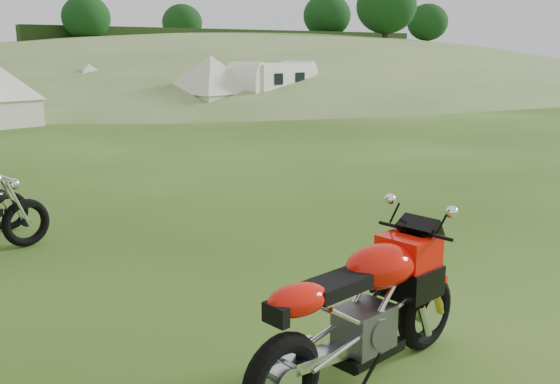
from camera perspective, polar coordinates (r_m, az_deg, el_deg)
ground at (r=7.04m, az=2.70°, el=-8.22°), size 120.00×120.00×0.00m
hillside at (r=53.24m, az=-2.94°, el=9.97°), size 80.00×64.00×8.00m
hedgerow at (r=53.24m, az=-2.94°, el=9.97°), size 36.00×1.20×8.60m
sport_motorcycle at (r=4.81m, az=7.62°, el=-9.80°), size 2.32×0.90×1.36m
tent_mid at (r=29.14m, az=-16.96°, el=9.40°), size 2.58×2.58×2.23m
tent_right at (r=26.29m, az=-6.31°, el=9.84°), size 3.44×3.44×2.47m
caravan at (r=27.58m, az=-0.60°, el=9.62°), size 4.80×3.20×2.07m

